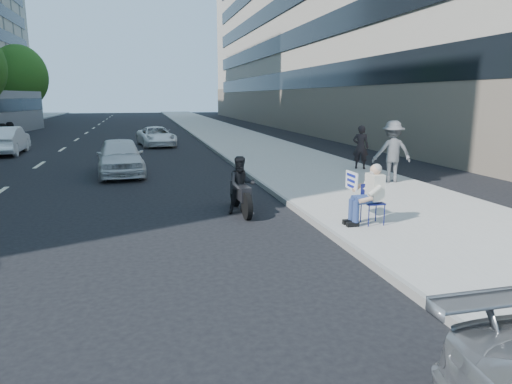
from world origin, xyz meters
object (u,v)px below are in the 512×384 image
object	(u,v)px
pedestrian_woman	(361,147)
seated_protester	(368,191)
jogger	(392,152)
white_sedan_near	(120,156)
white_sedan_far	(156,136)
bus	(0,112)
white_sedan_mid	(6,140)
motorcycle	(241,188)

from	to	relation	value
pedestrian_woman	seated_protester	bearing A→B (deg)	97.43
jogger	white_sedan_near	world-z (taller)	jogger
white_sedan_far	seated_protester	bearing A→B (deg)	-86.54
white_sedan_far	pedestrian_woman	bearing A→B (deg)	-66.35
jogger	bus	xyz separation A→B (m)	(-18.50, 27.22, 0.51)
pedestrian_woman	white_sedan_mid	bearing A→B (deg)	-0.03
seated_protester	white_sedan_mid	bearing A→B (deg)	124.02
seated_protester	motorcycle	distance (m)	3.15
white_sedan_near	jogger	bearing A→B (deg)	-31.81
pedestrian_woman	white_sedan_near	world-z (taller)	pedestrian_woman
white_sedan_far	bus	size ratio (longest dim) A/B	0.33
white_sedan_near	motorcycle	bearing A→B (deg)	-69.24
seated_protester	bus	distance (m)	35.15
white_sedan_near	motorcycle	size ratio (longest dim) A/B	1.95
pedestrian_woman	motorcycle	size ratio (longest dim) A/B	0.80
white_sedan_mid	white_sedan_far	world-z (taller)	white_sedan_mid
white_sedan_mid	motorcycle	size ratio (longest dim) A/B	2.06
jogger	white_sedan_far	world-z (taller)	jogger
pedestrian_woman	white_sedan_far	xyz separation A→B (m)	(-7.20, 11.71, -0.41)
seated_protester	white_sedan_near	distance (m)	10.35
seated_protester	jogger	world-z (taller)	jogger
seated_protester	white_sedan_mid	size ratio (longest dim) A/B	0.31
white_sedan_near	white_sedan_mid	bearing A→B (deg)	122.25
seated_protester	white_sedan_mid	distance (m)	20.05
jogger	pedestrian_woman	xyz separation A→B (m)	(0.30, 2.75, -0.15)
white_sedan_mid	seated_protester	bearing A→B (deg)	122.05
jogger	pedestrian_woman	distance (m)	2.77
pedestrian_woman	jogger	bearing A→B (deg)	116.85
white_sedan_near	bus	bearing A→B (deg)	109.31
jogger	pedestrian_woman	size ratio (longest dim) A/B	1.19
seated_protester	pedestrian_woman	bearing A→B (deg)	64.45
jogger	white_sedan_far	xyz separation A→B (m)	(-6.91, 14.46, -0.57)
white_sedan_near	white_sedan_far	world-z (taller)	white_sedan_near
white_sedan_far	motorcycle	xyz separation A→B (m)	(1.49, -16.69, 0.08)
white_sedan_far	bus	xyz separation A→B (m)	(-11.59, 12.76, 1.08)
pedestrian_woman	white_sedan_near	xyz separation A→B (m)	(-8.83, 1.69, -0.29)
jogger	white_sedan_mid	size ratio (longest dim) A/B	0.46
pedestrian_woman	white_sedan_mid	size ratio (longest dim) A/B	0.39
seated_protester	bus	xyz separation A→B (m)	(-15.39, 31.59, 0.76)
seated_protester	pedestrian_woman	xyz separation A→B (m)	(3.40, 7.12, 0.10)
white_sedan_near	motorcycle	distance (m)	7.37
seated_protester	bus	bearing A→B (deg)	115.97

